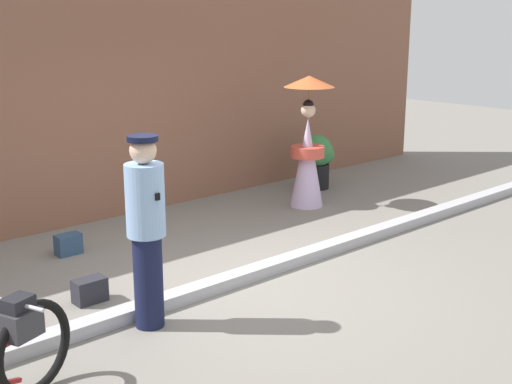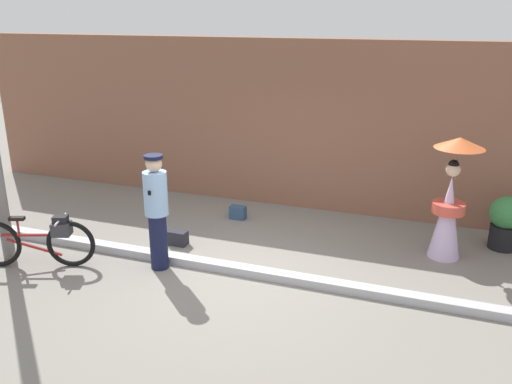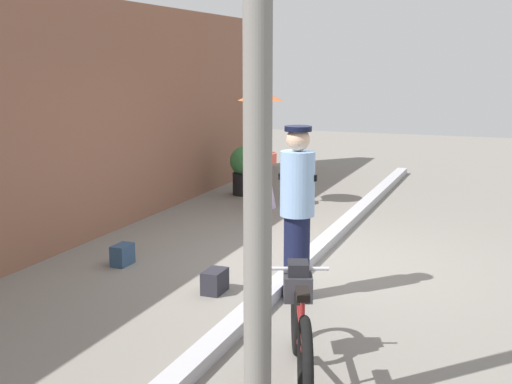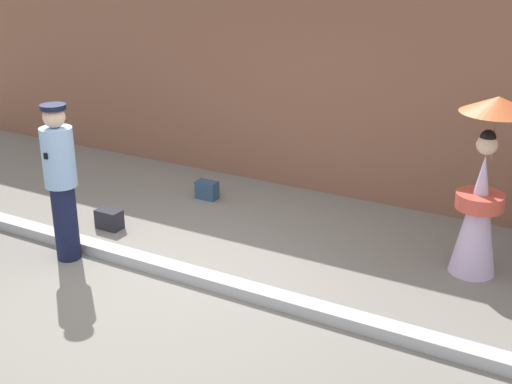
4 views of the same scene
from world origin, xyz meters
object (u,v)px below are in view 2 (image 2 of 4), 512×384
object	(u,v)px
bicycle_near_officer	(39,240)
potted_plant_by_door	(506,221)
person_officer	(157,209)
backpack_on_pavement	(238,212)
person_with_parasol	(450,201)
backpack_spare	(178,238)

from	to	relation	value
bicycle_near_officer	potted_plant_by_door	world-z (taller)	potted_plant_by_door
person_officer	backpack_on_pavement	size ratio (longest dim) A/B	5.93
person_with_parasol	potted_plant_by_door	xyz separation A→B (m)	(0.88, 0.63, -0.44)
bicycle_near_officer	person_with_parasol	bearing A→B (deg)	23.18
person_with_parasol	backpack_on_pavement	size ratio (longest dim) A/B	6.46
potted_plant_by_door	bicycle_near_officer	bearing A→B (deg)	-154.98
person_with_parasol	backpack_spare	size ratio (longest dim) A/B	6.04
potted_plant_by_door	person_with_parasol	bearing A→B (deg)	-144.53
backpack_on_pavement	backpack_spare	bearing A→B (deg)	-109.32
person_with_parasol	backpack_on_pavement	xyz separation A→B (m)	(-3.60, 0.38, -0.78)
bicycle_near_officer	potted_plant_by_door	bearing A→B (deg)	25.02
backpack_on_pavement	backpack_spare	size ratio (longest dim) A/B	0.93
bicycle_near_officer	person_with_parasol	size ratio (longest dim) A/B	0.91
person_officer	person_with_parasol	size ratio (longest dim) A/B	0.92
person_with_parasol	backpack_spare	world-z (taller)	person_with_parasol
bicycle_near_officer	backpack_spare	bearing A→B (deg)	41.88
person_officer	backpack_on_pavement	distance (m)	2.39
bicycle_near_officer	person_officer	xyz separation A→B (m)	(1.69, 0.56, 0.51)
bicycle_near_officer	backpack_spare	xyz separation A→B (m)	(1.55, 1.39, -0.29)
backpack_spare	person_officer	bearing A→B (deg)	-80.29
backpack_on_pavement	person_with_parasol	bearing A→B (deg)	-5.95
person_officer	person_with_parasol	bearing A→B (deg)	25.14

